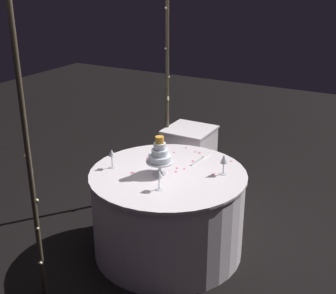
{
  "coord_description": "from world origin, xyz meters",
  "views": [
    {
      "loc": [
        -2.88,
        -1.61,
        2.26
      ],
      "look_at": [
        0.0,
        0.0,
        0.95
      ],
      "focal_mm": 48.35,
      "sensor_mm": 36.0,
      "label": 1
    }
  ],
  "objects": [
    {
      "name": "rose_petal_6",
      "position": [
        0.16,
        -0.33,
        0.72
      ],
      "size": [
        0.04,
        0.04,
        0.0
      ],
      "primitive_type": "ellipsoid",
      "rotation": [
        0.0,
        0.0,
        5.53
      ],
      "color": "#EA6B84",
      "rests_on": "main_table"
    },
    {
      "name": "rose_petal_7",
      "position": [
        0.11,
        -0.02,
        0.72
      ],
      "size": [
        0.03,
        0.03,
        0.0
      ],
      "primitive_type": "ellipsoid",
      "rotation": [
        0.0,
        0.0,
        3.93
      ],
      "color": "#EA6B84",
      "rests_on": "main_table"
    },
    {
      "name": "rose_petal_2",
      "position": [
        0.21,
        0.15,
        0.72
      ],
      "size": [
        0.03,
        0.04,
        0.0
      ],
      "primitive_type": "ellipsoid",
      "rotation": [
        0.0,
        0.0,
        1.59
      ],
      "color": "#EA6B84",
      "rests_on": "main_table"
    },
    {
      "name": "rose_petal_11",
      "position": [
        0.55,
        0.12,
        0.72
      ],
      "size": [
        0.02,
        0.03,
        0.0
      ],
      "primitive_type": "ellipsoid",
      "rotation": [
        0.0,
        0.0,
        1.18
      ],
      "color": "#EA6B84",
      "rests_on": "main_table"
    },
    {
      "name": "rose_petal_0",
      "position": [
        0.05,
        -0.05,
        0.72
      ],
      "size": [
        0.03,
        0.03,
        0.0
      ],
      "primitive_type": "ellipsoid",
      "rotation": [
        0.0,
        0.0,
        3.92
      ],
      "color": "#EA6B84",
      "rests_on": "main_table"
    },
    {
      "name": "rose_petal_12",
      "position": [
        0.5,
        0.0,
        0.72
      ],
      "size": [
        0.03,
        0.03,
        0.0
      ],
      "primitive_type": "ellipsoid",
      "rotation": [
        0.0,
        0.0,
        5.56
      ],
      "color": "#EA6B84",
      "rests_on": "main_table"
    },
    {
      "name": "rose_petal_9",
      "position": [
        0.11,
        0.17,
        0.72
      ],
      "size": [
        0.04,
        0.03,
        0.0
      ],
      "primitive_type": "ellipsoid",
      "rotation": [
        0.0,
        0.0,
        3.23
      ],
      "color": "#EA6B84",
      "rests_on": "main_table"
    },
    {
      "name": "side_table",
      "position": [
        1.0,
        0.31,
        0.37
      ],
      "size": [
        0.46,
        0.46,
        0.74
      ],
      "color": "white",
      "rests_on": "ground"
    },
    {
      "name": "ground_plane",
      "position": [
        0.0,
        0.0,
        0.0
      ],
      "size": [
        12.0,
        12.0,
        0.0
      ],
      "primitive_type": "plane",
      "color": "black"
    },
    {
      "name": "rose_petal_10",
      "position": [
        -0.14,
        0.25,
        0.72
      ],
      "size": [
        0.04,
        0.04,
        0.0
      ],
      "primitive_type": "ellipsoid",
      "rotation": [
        0.0,
        0.0,
        1.96
      ],
      "color": "#EA6B84",
      "rests_on": "main_table"
    },
    {
      "name": "rose_petal_5",
      "position": [
        0.17,
        0.3,
        0.72
      ],
      "size": [
        0.04,
        0.04,
        0.0
      ],
      "primitive_type": "ellipsoid",
      "rotation": [
        0.0,
        0.0,
        1.15
      ],
      "color": "#EA6B84",
      "rests_on": "main_table"
    },
    {
      "name": "cake_knife",
      "position": [
        0.38,
        -0.11,
        0.73
      ],
      "size": [
        0.3,
        0.04,
        0.01
      ],
      "color": "silver",
      "rests_on": "main_table"
    },
    {
      "name": "decorative_arch",
      "position": [
        -0.0,
        0.53,
        1.46
      ],
      "size": [
        1.93,
        0.06,
        2.28
      ],
      "color": "#473D2D",
      "rests_on": "ground"
    },
    {
      "name": "main_table",
      "position": [
        0.0,
        0.0,
        0.36
      ],
      "size": [
        1.28,
        1.28,
        0.72
      ],
      "color": "white",
      "rests_on": "ground"
    },
    {
      "name": "rose_petal_4",
      "position": [
        0.4,
        0.16,
        0.72
      ],
      "size": [
        0.03,
        0.02,
        0.0
      ],
      "primitive_type": "ellipsoid",
      "rotation": [
        0.0,
        0.0,
        6.18
      ],
      "color": "#EA6B84",
      "rests_on": "main_table"
    },
    {
      "name": "wine_glass_0",
      "position": [
        0.19,
        -0.4,
        0.84
      ],
      "size": [
        0.06,
        0.06,
        0.17
      ],
      "color": "silver",
      "rests_on": "main_table"
    },
    {
      "name": "rose_petal_1",
      "position": [
        0.5,
        -0.04,
        0.72
      ],
      "size": [
        0.04,
        0.03,
        0.0
      ],
      "primitive_type": "ellipsoid",
      "rotation": [
        0.0,
        0.0,
        0.08
      ],
      "color": "#EA6B84",
      "rests_on": "main_table"
    },
    {
      "name": "rose_petal_8",
      "position": [
        0.47,
        -0.36,
        0.72
      ],
      "size": [
        0.02,
        0.03,
        0.0
      ],
      "primitive_type": "ellipsoid",
      "rotation": [
        0.0,
        0.0,
        1.73
      ],
      "color": "#EA6B84",
      "rests_on": "main_table"
    },
    {
      "name": "wine_glass_1",
      "position": [
        -0.13,
        0.45,
        0.84
      ],
      "size": [
        0.06,
        0.06,
        0.16
      ],
      "color": "silver",
      "rests_on": "main_table"
    },
    {
      "name": "tiered_cake",
      "position": [
        -0.04,
        0.05,
        0.88
      ],
      "size": [
        0.22,
        0.22,
        0.32
      ],
      "color": "silver",
      "rests_on": "main_table"
    },
    {
      "name": "rose_petal_3",
      "position": [
        0.31,
        -0.07,
        0.72
      ],
      "size": [
        0.04,
        0.04,
        0.0
      ],
      "primitive_type": "ellipsoid",
      "rotation": [
        0.0,
        0.0,
        3.76
      ],
      "color": "#EA6B84",
      "rests_on": "main_table"
    },
    {
      "name": "rose_petal_13",
      "position": [
        0.13,
        -0.08,
        0.72
      ],
      "size": [
        0.03,
        0.02,
        0.0
      ],
      "primitive_type": "ellipsoid",
      "rotation": [
        0.0,
        0.0,
        0.12
      ],
      "color": "#EA6B84",
      "rests_on": "main_table"
    },
    {
      "name": "wine_glass_2",
      "position": [
        -0.29,
        -0.08,
        0.84
      ],
      "size": [
        0.06,
        0.06,
        0.16
      ],
      "color": "silver",
      "rests_on": "main_table"
    }
  ]
}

